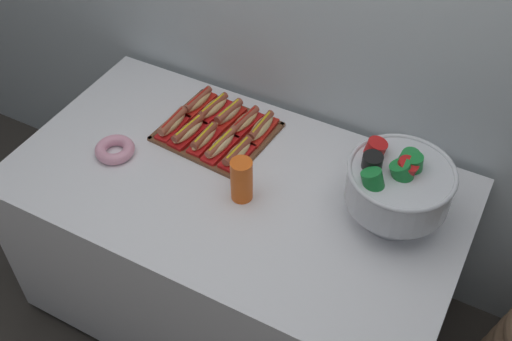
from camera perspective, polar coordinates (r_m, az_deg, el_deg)
ground_plane at (r=2.83m, az=-1.59°, el=-12.33°), size 10.00×10.00×0.00m
buffet_table at (r=2.49m, az=-1.78°, el=-7.17°), size 1.64×0.91×0.80m
serving_tray at (r=2.39m, az=-3.63°, el=3.58°), size 0.43×0.39×0.01m
hot_dog_0 at (r=2.40m, az=-7.75°, el=4.31°), size 0.06×0.17×0.06m
hot_dog_1 at (r=2.36m, az=-6.31°, el=3.65°), size 0.09×0.19×0.06m
hot_dog_2 at (r=2.33m, az=-4.83°, el=2.99°), size 0.06×0.17×0.06m
hot_dog_3 at (r=2.29m, az=-3.31°, el=2.33°), size 0.07×0.18×0.06m
hot_dog_4 at (r=2.26m, az=-1.75°, el=1.61°), size 0.08×0.17×0.06m
hot_dog_5 at (r=2.50m, az=-5.41°, el=6.38°), size 0.08×0.18×0.06m
hot_dog_6 at (r=2.46m, az=-3.99°, el=5.79°), size 0.09×0.18×0.06m
hot_dog_7 at (r=2.42m, az=-2.54°, el=5.27°), size 0.08×0.17×0.06m
hot_dog_8 at (r=2.39m, az=-1.05°, el=4.56°), size 0.08×0.18×0.06m
hot_dog_9 at (r=2.36m, az=0.48°, el=3.97°), size 0.07×0.18×0.06m
punch_bowl at (r=2.02m, az=13.02°, el=-1.18°), size 0.35×0.35×0.28m
cup_stack at (r=2.09m, az=-1.35°, el=-0.88°), size 0.08×0.08×0.17m
donut at (r=2.35m, az=-12.98°, el=1.91°), size 0.15×0.15×0.04m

